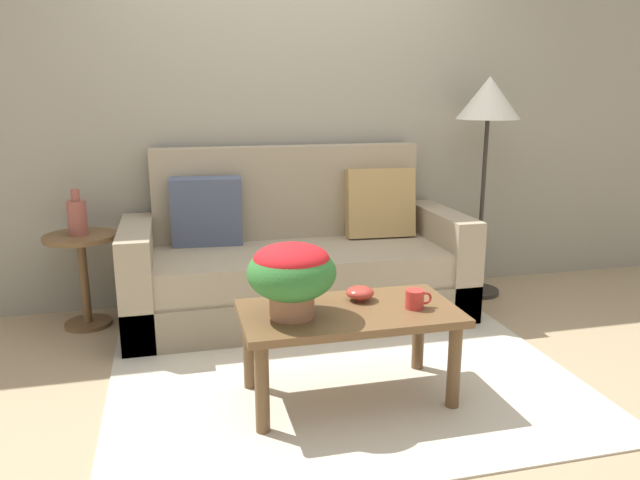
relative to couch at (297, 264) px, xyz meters
name	(u,v)px	position (x,y,z in m)	size (l,w,h in m)	color
ground_plane	(338,369)	(0.03, -0.89, -0.34)	(14.00, 14.00, 0.00)	tan
wall_back	(287,111)	(0.03, 0.46, 0.98)	(6.40, 0.12, 2.64)	gray
area_rug	(342,376)	(0.03, -0.98, -0.34)	(2.36, 1.88, 0.01)	beige
couch	(297,264)	(0.00, 0.00, 0.00)	(2.20, 0.85, 1.09)	gray
coffee_table	(349,324)	(0.00, -1.20, 0.04)	(1.02, 0.55, 0.46)	brown
side_table	(83,263)	(-1.35, 0.11, 0.07)	(0.44, 0.44, 0.60)	brown
floor_lamp	(488,111)	(1.37, 0.09, 0.98)	(0.44, 0.44, 1.56)	#2D2823
potted_plant	(292,272)	(-0.28, -1.22, 0.33)	(0.40, 0.40, 0.34)	#A36B4C
coffee_mug	(415,299)	(0.31, -1.26, 0.16)	(0.13, 0.09, 0.09)	red
snack_bowl	(360,293)	(0.09, -1.09, 0.16)	(0.14, 0.14, 0.07)	#B2382D
table_vase	(77,216)	(-1.35, 0.11, 0.37)	(0.11, 0.11, 0.28)	#934C42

